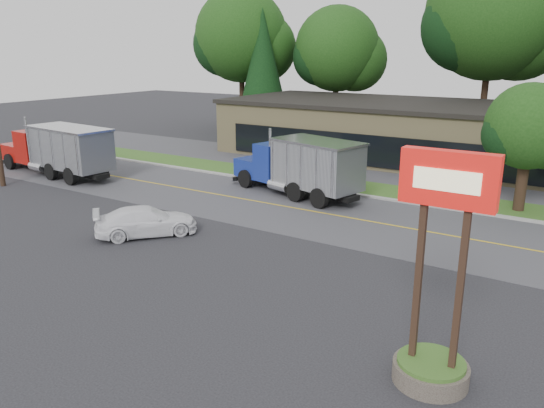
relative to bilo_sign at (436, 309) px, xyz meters
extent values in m
plane|color=#35353A|center=(-10.50, 2.50, -2.02)|extent=(140.00, 140.00, 0.00)
cube|color=#55555A|center=(-10.50, 11.50, -2.02)|extent=(60.00, 8.00, 0.02)
cube|color=gold|center=(-10.50, 11.50, -2.02)|extent=(60.00, 0.12, 0.01)
cube|color=#9E9E99|center=(-10.50, 15.70, -2.02)|extent=(60.00, 0.30, 0.12)
cube|color=#2B551D|center=(-10.50, 17.50, -2.02)|extent=(60.00, 3.40, 0.03)
cube|color=#55555A|center=(-10.50, 22.50, -2.02)|extent=(60.00, 7.00, 0.02)
cube|color=tan|center=(-8.50, 28.50, -0.02)|extent=(32.00, 12.00, 4.00)
cylinder|color=#6B6054|center=(0.00, 0.00, -1.77)|extent=(1.90, 1.90, 0.50)
cylinder|color=#2B551D|center=(0.00, 0.00, -1.47)|extent=(1.70, 1.70, 0.10)
cube|color=#332116|center=(-0.50, 0.00, 0.58)|extent=(0.16, 0.16, 5.00)
cube|color=#332116|center=(0.50, 0.00, 0.58)|extent=(0.16, 0.16, 5.00)
cube|color=red|center=(0.00, 0.00, 3.28)|extent=(2.20, 0.35, 1.30)
cube|color=beige|center=(0.00, -0.19, 3.28)|extent=(1.50, 0.04, 0.50)
cube|color=beige|center=(0.00, 0.19, 3.28)|extent=(1.50, 0.04, 0.50)
cylinder|color=#382619|center=(-30.50, 34.50, 0.57)|extent=(0.56, 0.56, 5.18)
sphere|color=#173C10|center=(-30.50, 34.50, 7.60)|extent=(9.48, 9.48, 9.48)
sphere|color=#173C10|center=(-28.72, 35.68, 6.42)|extent=(7.11, 7.11, 7.11)
sphere|color=black|center=(-31.98, 33.61, 6.71)|extent=(6.51, 6.51, 6.51)
cylinder|color=#382619|center=(-20.50, 36.50, 0.21)|extent=(0.56, 0.56, 4.47)
sphere|color=#173C10|center=(-20.50, 36.50, 6.27)|extent=(8.17, 8.17, 8.17)
sphere|color=#173C10|center=(-18.97, 37.52, 5.25)|extent=(6.13, 6.13, 6.13)
sphere|color=black|center=(-21.78, 35.73, 5.51)|extent=(5.62, 5.62, 5.62)
cylinder|color=#382619|center=(-6.50, 36.50, 0.96)|extent=(0.56, 0.56, 5.97)
sphere|color=#173C10|center=(-6.50, 36.50, 9.07)|extent=(10.92, 10.92, 10.92)
sphere|color=#173C10|center=(-4.45, 37.86, 7.70)|extent=(8.19, 8.19, 8.19)
sphere|color=black|center=(-8.21, 35.48, 8.04)|extent=(7.51, 7.51, 7.51)
cylinder|color=#382619|center=(-26.50, 32.50, -1.52)|extent=(0.44, 0.44, 1.00)
cone|color=black|center=(-26.50, 32.50, 4.65)|extent=(5.34, 5.34, 10.92)
cylinder|color=#382619|center=(-0.50, 17.50, -0.83)|extent=(0.56, 0.56, 2.39)
sphere|color=#173C10|center=(-0.50, 17.50, 2.42)|extent=(4.38, 4.38, 4.38)
sphere|color=black|center=(-1.18, 17.09, 2.01)|extent=(3.01, 3.01, 3.01)
cube|color=black|center=(-28.26, 9.83, -1.45)|extent=(10.24, 1.91, 0.28)
cube|color=#AA120C|center=(-32.67, 10.23, -0.90)|extent=(2.63, 2.51, 1.10)
cube|color=#AA120C|center=(-30.68, 10.05, -0.30)|extent=(1.98, 2.55, 2.20)
cube|color=black|center=(-31.45, 10.12, 0.10)|extent=(0.25, 2.10, 0.90)
cube|color=silver|center=(-26.49, 9.67, 0.00)|extent=(6.29, 3.04, 2.50)
cube|color=silver|center=(-26.49, 9.67, 1.30)|extent=(6.45, 3.20, 0.12)
cylinder|color=black|center=(-32.34, 11.36, -1.45)|extent=(1.13, 0.45, 1.10)
cylinder|color=black|center=(-32.55, 9.06, -1.45)|extent=(1.13, 0.45, 1.10)
cylinder|color=black|center=(-25.95, 10.78, -1.45)|extent=(1.13, 0.45, 1.10)
cylinder|color=black|center=(-26.15, 8.49, -1.45)|extent=(1.13, 0.45, 1.10)
cube|color=black|center=(-11.86, 14.00, -1.45)|extent=(8.21, 3.05, 0.28)
cube|color=navy|center=(-15.31, 14.91, -0.90)|extent=(2.49, 2.72, 1.10)
cube|color=navy|center=(-13.76, 14.50, -0.30)|extent=(1.99, 2.68, 2.20)
cube|color=black|center=(-14.36, 14.66, 0.10)|extent=(0.59, 2.05, 0.90)
cube|color=silver|center=(-10.47, 13.64, 0.00)|extent=(5.39, 3.66, 2.50)
cube|color=silver|center=(-10.47, 13.64, 1.30)|extent=(5.57, 3.85, 0.12)
cylinder|color=black|center=(-14.85, 15.97, -1.45)|extent=(1.15, 0.62, 1.10)
cylinder|color=black|center=(-15.43, 13.75, -1.45)|extent=(1.15, 0.62, 1.10)
cylinder|color=black|center=(-9.83, 14.66, -1.45)|extent=(1.15, 0.62, 1.10)
cylinder|color=black|center=(-10.42, 12.43, -1.45)|extent=(1.15, 0.62, 1.10)
imported|color=white|center=(-14.23, 4.20, -1.36)|extent=(4.30, 4.69, 1.32)
camera|label=1|loc=(2.90, -12.05, 6.08)|focal=35.00mm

